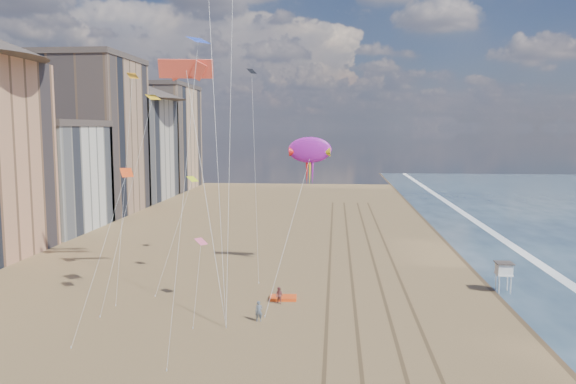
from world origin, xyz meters
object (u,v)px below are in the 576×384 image
object	(u,v)px
lifeguard_stand	(504,269)
show_kite	(310,150)
kite_flyer_b	(279,296)
kite_flyer_a	(259,311)
grounded_kite	(283,298)

from	to	relation	value
lifeguard_stand	show_kite	xyz separation A→B (m)	(-19.09, 7.70, 11.05)
lifeguard_stand	kite_flyer_b	distance (m)	21.91
lifeguard_stand	kite_flyer_b	bearing A→B (deg)	-165.47
show_kite	kite_flyer_a	world-z (taller)	show_kite
lifeguard_stand	show_kite	world-z (taller)	show_kite
kite_flyer_b	kite_flyer_a	bearing A→B (deg)	-78.00
lifeguard_stand	kite_flyer_a	world-z (taller)	lifeguard_stand
show_kite	kite_flyer_b	bearing A→B (deg)	-98.94
kite_flyer_a	show_kite	bearing A→B (deg)	69.00
kite_flyer_a	lifeguard_stand	bearing A→B (deg)	13.81
show_kite	kite_flyer_b	world-z (taller)	show_kite
lifeguard_stand	kite_flyer_a	xyz separation A→B (m)	(-22.36, -10.15, -1.42)
grounded_kite	kite_flyer_a	bearing A→B (deg)	-106.19
kite_flyer_a	grounded_kite	bearing A→B (deg)	66.14
lifeguard_stand	show_kite	bearing A→B (deg)	158.02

